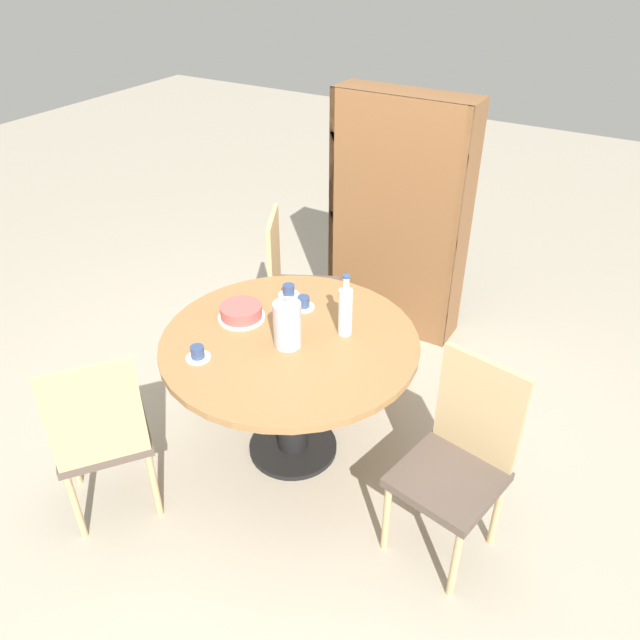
{
  "coord_description": "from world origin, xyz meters",
  "views": [
    {
      "loc": [
        1.41,
        -2.1,
        2.51
      ],
      "look_at": [
        0.0,
        0.3,
        0.69
      ],
      "focal_mm": 35.0,
      "sensor_mm": 36.0,
      "label": 1
    }
  ],
  "objects_px": {
    "chair_a": "(295,284)",
    "cup_b": "(198,354)",
    "cup_a": "(304,303)",
    "bookshelf": "(398,220)",
    "cake_main": "(241,312)",
    "coffee_pot": "(287,323)",
    "chair_c": "(458,459)",
    "cup_c": "(289,291)",
    "water_bottle": "(345,310)",
    "chair_b": "(101,433)"
  },
  "relations": [
    {
      "from": "coffee_pot",
      "to": "water_bottle",
      "type": "height_order",
      "value": "water_bottle"
    },
    {
      "from": "chair_c",
      "to": "cup_b",
      "type": "distance_m",
      "value": 1.28
    },
    {
      "from": "cup_c",
      "to": "bookshelf",
      "type": "bearing_deg",
      "value": 82.38
    },
    {
      "from": "coffee_pot",
      "to": "cup_a",
      "type": "height_order",
      "value": "coffee_pot"
    },
    {
      "from": "cup_c",
      "to": "water_bottle",
      "type": "bearing_deg",
      "value": -20.56
    },
    {
      "from": "chair_b",
      "to": "cup_a",
      "type": "xyz_separation_m",
      "value": [
        0.43,
        1.07,
        0.27
      ]
    },
    {
      "from": "bookshelf",
      "to": "coffee_pot",
      "type": "relative_size",
      "value": 5.9
    },
    {
      "from": "chair_a",
      "to": "cup_c",
      "type": "height_order",
      "value": "chair_a"
    },
    {
      "from": "chair_c",
      "to": "coffee_pot",
      "type": "bearing_deg",
      "value": -173.07
    },
    {
      "from": "bookshelf",
      "to": "cake_main",
      "type": "bearing_deg",
      "value": 80.6
    },
    {
      "from": "coffee_pot",
      "to": "cake_main",
      "type": "relative_size",
      "value": 1.12
    },
    {
      "from": "chair_c",
      "to": "cup_c",
      "type": "relative_size",
      "value": 8.3
    },
    {
      "from": "chair_c",
      "to": "bookshelf",
      "type": "distance_m",
      "value": 1.9
    },
    {
      "from": "chair_c",
      "to": "bookshelf",
      "type": "xyz_separation_m",
      "value": [
        -1.02,
        1.57,
        0.29
      ]
    },
    {
      "from": "bookshelf",
      "to": "cup_c",
      "type": "distance_m",
      "value": 1.12
    },
    {
      "from": "chair_c",
      "to": "cake_main",
      "type": "xyz_separation_m",
      "value": [
        -1.26,
        0.15,
        0.27
      ]
    },
    {
      "from": "chair_a",
      "to": "water_bottle",
      "type": "relative_size",
      "value": 2.95
    },
    {
      "from": "chair_b",
      "to": "cup_a",
      "type": "distance_m",
      "value": 1.19
    },
    {
      "from": "coffee_pot",
      "to": "cup_c",
      "type": "height_order",
      "value": "coffee_pot"
    },
    {
      "from": "chair_a",
      "to": "cup_b",
      "type": "relative_size",
      "value": 8.3
    },
    {
      "from": "water_bottle",
      "to": "cup_b",
      "type": "bearing_deg",
      "value": -132.9
    },
    {
      "from": "chair_b",
      "to": "cup_a",
      "type": "bearing_deg",
      "value": -164.17
    },
    {
      "from": "coffee_pot",
      "to": "cup_a",
      "type": "xyz_separation_m",
      "value": [
        -0.11,
        0.33,
        -0.1
      ]
    },
    {
      "from": "chair_b",
      "to": "chair_c",
      "type": "relative_size",
      "value": 1.0
    },
    {
      "from": "cup_b",
      "to": "bookshelf",
      "type": "bearing_deg",
      "value": 83.55
    },
    {
      "from": "water_bottle",
      "to": "cake_main",
      "type": "height_order",
      "value": "water_bottle"
    },
    {
      "from": "cup_a",
      "to": "coffee_pot",
      "type": "bearing_deg",
      "value": -70.79
    },
    {
      "from": "chair_a",
      "to": "coffee_pot",
      "type": "relative_size",
      "value": 3.55
    },
    {
      "from": "bookshelf",
      "to": "cup_b",
      "type": "height_order",
      "value": "bookshelf"
    },
    {
      "from": "bookshelf",
      "to": "cake_main",
      "type": "height_order",
      "value": "bookshelf"
    },
    {
      "from": "chair_c",
      "to": "coffee_pot",
      "type": "xyz_separation_m",
      "value": [
        -0.92,
        0.07,
        0.36
      ]
    },
    {
      "from": "chair_a",
      "to": "cup_b",
      "type": "bearing_deg",
      "value": 163.09
    },
    {
      "from": "cup_b",
      "to": "chair_c",
      "type": "bearing_deg",
      "value": 10.91
    },
    {
      "from": "water_bottle",
      "to": "cup_c",
      "type": "xyz_separation_m",
      "value": [
        -0.44,
        0.17,
        -0.11
      ]
    },
    {
      "from": "chair_a",
      "to": "cup_b",
      "type": "height_order",
      "value": "chair_a"
    },
    {
      "from": "chair_b",
      "to": "cup_b",
      "type": "bearing_deg",
      "value": -171.12
    },
    {
      "from": "water_bottle",
      "to": "cup_c",
      "type": "relative_size",
      "value": 2.81
    },
    {
      "from": "chair_b",
      "to": "cup_a",
      "type": "relative_size",
      "value": 8.3
    },
    {
      "from": "chair_b",
      "to": "coffee_pot",
      "type": "distance_m",
      "value": 0.99
    },
    {
      "from": "chair_a",
      "to": "cup_b",
      "type": "xyz_separation_m",
      "value": [
        0.21,
        -1.17,
        0.27
      ]
    },
    {
      "from": "chair_a",
      "to": "chair_c",
      "type": "bearing_deg",
      "value": -149.97
    },
    {
      "from": "bookshelf",
      "to": "cup_a",
      "type": "xyz_separation_m",
      "value": [
        -0.01,
        -1.18,
        -0.03
      ]
    },
    {
      "from": "water_bottle",
      "to": "cup_c",
      "type": "bearing_deg",
      "value": 159.44
    },
    {
      "from": "chair_c",
      "to": "bookshelf",
      "type": "height_order",
      "value": "bookshelf"
    },
    {
      "from": "cake_main",
      "to": "chair_c",
      "type": "bearing_deg",
      "value": -6.72
    },
    {
      "from": "coffee_pot",
      "to": "cup_a",
      "type": "distance_m",
      "value": 0.36
    },
    {
      "from": "cup_a",
      "to": "cup_b",
      "type": "relative_size",
      "value": 1.0
    },
    {
      "from": "coffee_pot",
      "to": "chair_a",
      "type": "bearing_deg",
      "value": 120.89
    },
    {
      "from": "cake_main",
      "to": "cup_c",
      "type": "xyz_separation_m",
      "value": [
        0.09,
        0.31,
        -0.01
      ]
    },
    {
      "from": "water_bottle",
      "to": "cup_a",
      "type": "distance_m",
      "value": 0.34
    }
  ]
}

